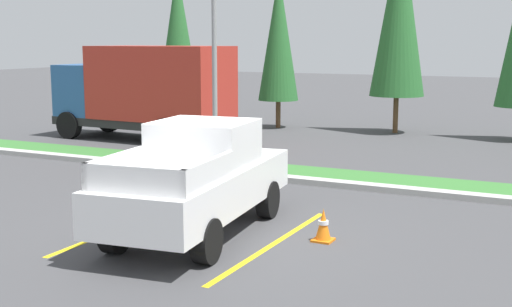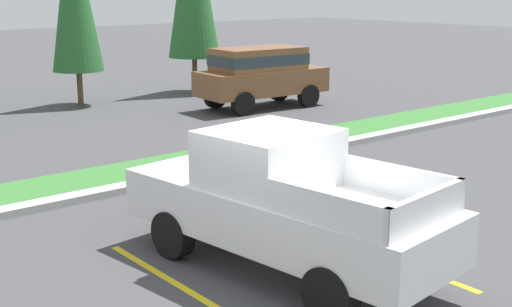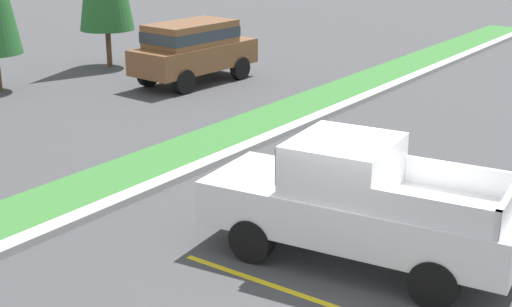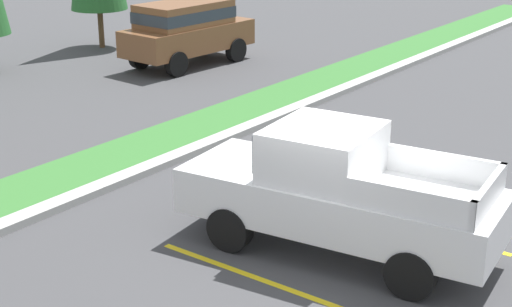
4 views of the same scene
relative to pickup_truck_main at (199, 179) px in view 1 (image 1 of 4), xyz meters
name	(u,v)px [view 1 (image 1 of 4)]	position (x,y,z in m)	size (l,w,h in m)	color
ground_plane	(193,231)	(-0.17, 0.04, -1.04)	(120.00, 120.00, 0.00)	#424244
parking_line_near	(132,224)	(-1.54, -0.05, -1.04)	(0.12, 4.80, 0.01)	yellow
parking_line_far	(273,244)	(1.56, -0.05, -1.04)	(0.12, 4.80, 0.01)	yellow
curb_strip	(296,180)	(-0.17, 5.04, -0.97)	(56.00, 0.40, 0.15)	#B2B2AD
grass_median	(312,174)	(-0.17, 6.14, -1.01)	(56.00, 1.80, 0.06)	#387533
pickup_truck_main	(199,179)	(0.00, 0.00, 0.00)	(2.49, 5.41, 2.10)	black
cargo_truck_distant	(146,89)	(-8.02, 9.61, 0.81)	(6.88, 2.71, 3.40)	black
street_light	(211,37)	(-3.05, 5.77, 2.64)	(0.24, 1.49, 6.29)	gray
cypress_tree_leftmost	(178,30)	(-10.41, 15.52, 2.99)	(1.78, 1.78, 6.86)	brown
cypress_tree_left_inner	(279,36)	(-5.19, 14.96, 2.71)	(1.66, 1.66, 6.38)	brown
cypress_tree_center	(399,9)	(-0.38, 15.52, 3.73)	(2.11, 2.11, 8.10)	brown
traffic_cone	(323,226)	(2.28, 0.52, -0.75)	(0.36, 0.36, 0.60)	orange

